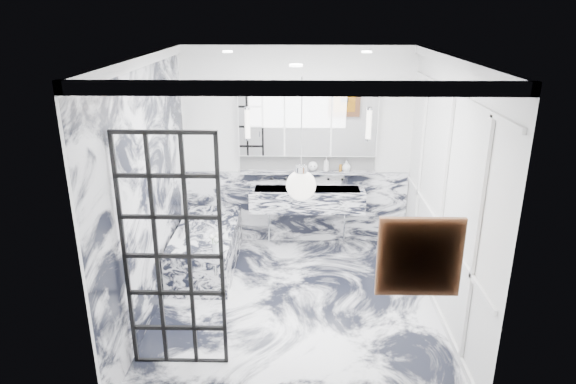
{
  "coord_description": "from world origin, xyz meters",
  "views": [
    {
      "loc": [
        0.03,
        -5.19,
        3.25
      ],
      "look_at": [
        -0.09,
        0.5,
        1.21
      ],
      "focal_mm": 32.0,
      "sensor_mm": 36.0,
      "label": 1
    }
  ],
  "objects_px": {
    "mirror_cabinet": "(308,120)",
    "bathtub": "(207,248)",
    "crittall_door": "(173,256)",
    "trough_sink": "(307,199)"
  },
  "relations": [
    {
      "from": "crittall_door",
      "to": "mirror_cabinet",
      "type": "xyz_separation_m",
      "value": [
        1.25,
        2.77,
        0.68
      ]
    },
    {
      "from": "trough_sink",
      "to": "mirror_cabinet",
      "type": "relative_size",
      "value": 0.84
    },
    {
      "from": "mirror_cabinet",
      "to": "bathtub",
      "type": "height_order",
      "value": "mirror_cabinet"
    },
    {
      "from": "crittall_door",
      "to": "trough_sink",
      "type": "height_order",
      "value": "crittall_door"
    },
    {
      "from": "mirror_cabinet",
      "to": "bathtub",
      "type": "relative_size",
      "value": 1.15
    },
    {
      "from": "bathtub",
      "to": "mirror_cabinet",
      "type": "bearing_deg",
      "value": 32.06
    },
    {
      "from": "crittall_door",
      "to": "bathtub",
      "type": "xyz_separation_m",
      "value": [
        -0.07,
        1.94,
        -0.87
      ]
    },
    {
      "from": "mirror_cabinet",
      "to": "trough_sink",
      "type": "bearing_deg",
      "value": -90.0
    },
    {
      "from": "crittall_door",
      "to": "bathtub",
      "type": "relative_size",
      "value": 1.38
    },
    {
      "from": "trough_sink",
      "to": "bathtub",
      "type": "relative_size",
      "value": 0.97
    }
  ]
}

